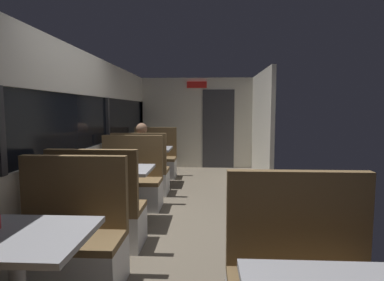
# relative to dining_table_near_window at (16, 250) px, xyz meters

# --- Properties ---
(ground_plane) EXTENTS (3.30, 9.20, 0.02)m
(ground_plane) POSITION_rel_dining_table_near_window_xyz_m (0.89, 2.09, -0.65)
(ground_plane) COLOR #665B4C
(carriage_window_panel_left) EXTENTS (0.09, 8.48, 2.30)m
(carriage_window_panel_left) POSITION_rel_dining_table_near_window_xyz_m (-0.56, 2.09, 0.47)
(carriage_window_panel_left) COLOR beige
(carriage_window_panel_left) RESTS_ON ground_plane
(carriage_end_bulkhead) EXTENTS (2.90, 0.11, 2.30)m
(carriage_end_bulkhead) POSITION_rel_dining_table_near_window_xyz_m (0.95, 6.28, 0.50)
(carriage_end_bulkhead) COLOR beige
(carriage_end_bulkhead) RESTS_ON ground_plane
(carriage_aisle_panel_right) EXTENTS (0.08, 2.40, 2.30)m
(carriage_aisle_panel_right) POSITION_rel_dining_table_near_window_xyz_m (2.34, 5.09, 0.51)
(carriage_aisle_panel_right) COLOR beige
(carriage_aisle_panel_right) RESTS_ON ground_plane
(dining_table_near_window) EXTENTS (0.90, 0.70, 0.74)m
(dining_table_near_window) POSITION_rel_dining_table_near_window_xyz_m (0.00, 0.00, 0.00)
(dining_table_near_window) COLOR #9E9EA3
(dining_table_near_window) RESTS_ON ground_plane
(bench_near_window_facing_entry) EXTENTS (0.95, 0.50, 1.10)m
(bench_near_window_facing_entry) POSITION_rel_dining_table_near_window_xyz_m (0.00, 0.70, -0.31)
(bench_near_window_facing_entry) COLOR silver
(bench_near_window_facing_entry) RESTS_ON ground_plane
(dining_table_mid_window) EXTENTS (0.90, 0.70, 0.74)m
(dining_table_mid_window) POSITION_rel_dining_table_near_window_xyz_m (0.00, 2.17, 0.00)
(dining_table_mid_window) COLOR #9E9EA3
(dining_table_mid_window) RESTS_ON ground_plane
(bench_mid_window_facing_end) EXTENTS (0.95, 0.50, 1.10)m
(bench_mid_window_facing_end) POSITION_rel_dining_table_near_window_xyz_m (0.00, 1.47, -0.31)
(bench_mid_window_facing_end) COLOR silver
(bench_mid_window_facing_end) RESTS_ON ground_plane
(bench_mid_window_facing_entry) EXTENTS (0.95, 0.50, 1.10)m
(bench_mid_window_facing_entry) POSITION_rel_dining_table_near_window_xyz_m (0.00, 2.87, -0.31)
(bench_mid_window_facing_entry) COLOR silver
(bench_mid_window_facing_entry) RESTS_ON ground_plane
(dining_table_far_window) EXTENTS (0.90, 0.70, 0.74)m
(dining_table_far_window) POSITION_rel_dining_table_near_window_xyz_m (0.00, 4.33, 0.00)
(dining_table_far_window) COLOR #9E9EA3
(dining_table_far_window) RESTS_ON ground_plane
(bench_far_window_facing_end) EXTENTS (0.95, 0.50, 1.10)m
(bench_far_window_facing_end) POSITION_rel_dining_table_near_window_xyz_m (0.00, 3.63, -0.31)
(bench_far_window_facing_end) COLOR silver
(bench_far_window_facing_end) RESTS_ON ground_plane
(bench_far_window_facing_entry) EXTENTS (0.95, 0.50, 1.10)m
(bench_far_window_facing_entry) POSITION_rel_dining_table_near_window_xyz_m (0.00, 5.03, -0.31)
(bench_far_window_facing_entry) COLOR silver
(bench_far_window_facing_entry) RESTS_ON ground_plane
(seated_passenger) EXTENTS (0.47, 0.55, 1.26)m
(seated_passenger) POSITION_rel_dining_table_near_window_xyz_m (0.00, 3.71, -0.10)
(seated_passenger) COLOR #26262D
(seated_passenger) RESTS_ON ground_plane
(coffee_cup_secondary) EXTENTS (0.07, 0.07, 0.09)m
(coffee_cup_secondary) POSITION_rel_dining_table_near_window_xyz_m (0.14, 2.16, 0.15)
(coffee_cup_secondary) COLOR #B23333
(coffee_cup_secondary) RESTS_ON dining_table_mid_window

